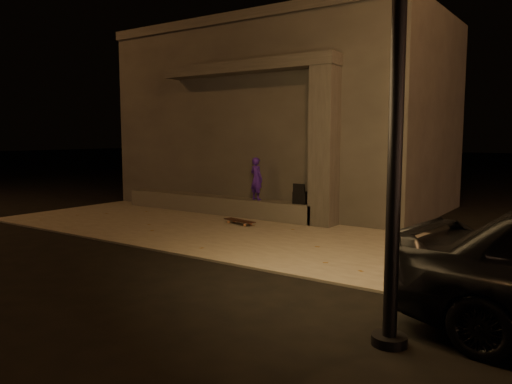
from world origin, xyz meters
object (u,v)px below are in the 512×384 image
Objects in this scene: column at (325,147)px; skateboard at (239,221)px; backpack at (301,197)px; skateboarder at (256,179)px.

column is 2.59m from skateboard.
column reaches higher than skateboard.
backpack is at bearing 57.44° from skateboard.
column is at bearing 44.99° from skateboard.
skateboarder is 1.39m from skateboard.
skateboarder reaches higher than backpack.
backpack is (-0.60, 0.00, -1.18)m from column.
skateboarder is 1.16× the size of skateboard.
column is 2.05m from skateboarder.
column is at bearing 0.25° from backpack.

